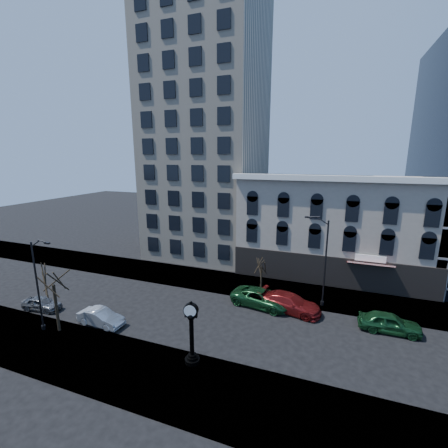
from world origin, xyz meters
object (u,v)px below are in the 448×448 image
at_px(car_near_a, 42,303).
at_px(car_near_b, 101,317).
at_px(street_clock, 192,335).
at_px(street_lamp_near, 39,262).

height_order(car_near_a, car_near_b, car_near_b).
bearing_deg(street_clock, car_near_a, 161.37).
bearing_deg(car_near_a, street_clock, -102.74).
height_order(street_clock, car_near_a, street_clock).
relative_size(street_clock, street_lamp_near, 0.58).
bearing_deg(street_clock, car_near_b, 157.41).
xyz_separation_m(street_lamp_near, car_near_b, (3.37, 2.44, -5.57)).
bearing_deg(car_near_b, street_clock, -98.60).
distance_m(street_lamp_near, car_near_a, 7.31).
xyz_separation_m(street_clock, car_near_a, (-16.99, 1.97, -1.62)).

